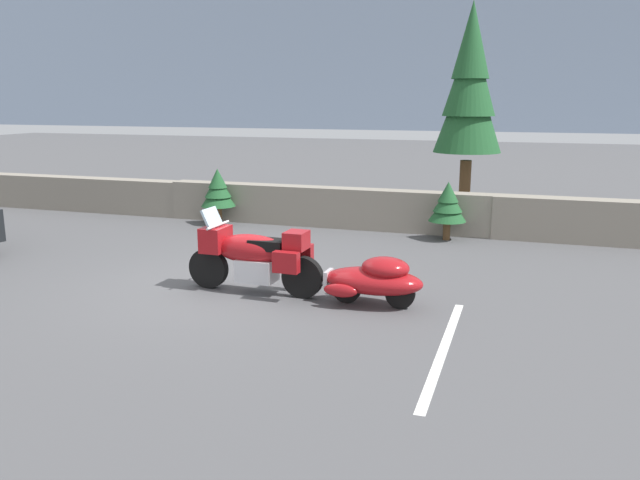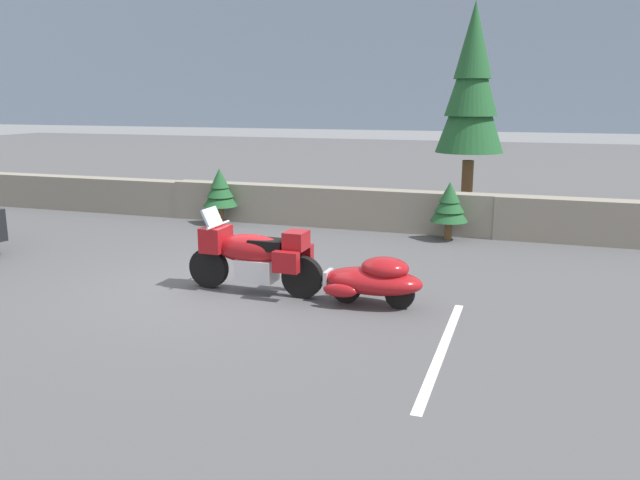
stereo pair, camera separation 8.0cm
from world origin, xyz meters
name	(u,v)px [view 2 (the right image)]	position (x,y,z in m)	size (l,w,h in m)	color
ground_plane	(220,287)	(0.00, 0.00, 0.00)	(80.00, 80.00, 0.00)	#4C4C4F
stone_guard_wall	(336,207)	(0.28, 5.50, 0.47)	(24.00, 0.58, 0.96)	gray
distant_ridgeline	(510,67)	(0.00, 95.48, 8.00)	(240.00, 80.00, 16.00)	#8C9EB7
touring_motorcycle	(254,255)	(0.65, -0.07, 0.62)	(2.31, 0.77, 1.33)	black
car_shaped_trailer	(374,279)	(2.62, -0.11, 0.41)	(2.21, 0.79, 0.76)	black
pine_tree_tall	(472,86)	(3.20, 7.25, 3.35)	(1.66, 1.66, 5.35)	brown
pine_sapling_near	(449,204)	(3.07, 4.86, 0.81)	(0.83, 0.83, 1.29)	brown
pine_sapling_farther	(220,189)	(-2.53, 4.91, 0.87)	(0.85, 0.85, 1.39)	brown
parking_stripe_marker	(442,349)	(3.85, -1.50, 0.00)	(0.12, 3.60, 0.01)	silver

